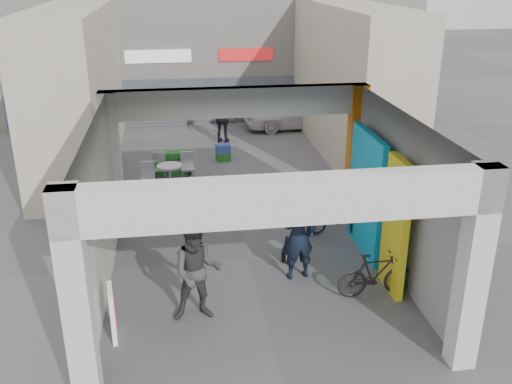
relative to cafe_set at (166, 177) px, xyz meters
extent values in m
plane|color=#535358|center=(1.83, -4.84, -0.33)|extent=(90.00, 90.00, 0.00)
cube|color=beige|center=(-1.17, -8.84, 1.42)|extent=(0.40, 0.40, 3.50)
cube|color=beige|center=(-1.17, -2.84, 1.42)|extent=(0.40, 0.40, 3.50)
cube|color=beige|center=(4.83, -8.84, 1.42)|extent=(0.40, 0.40, 3.50)
cube|color=#D3680C|center=(4.83, -2.84, 1.42)|extent=(0.40, 0.40, 3.50)
plane|color=silver|center=(-1.17, -5.84, 1.42)|extent=(0.00, 6.40, 6.40)
plane|color=gray|center=(4.83, -5.84, 1.42)|extent=(0.00, 6.40, 6.40)
cube|color=#0DA2D9|center=(4.53, -4.64, 1.07)|extent=(0.15, 2.00, 2.80)
cube|color=yellow|center=(4.53, -6.44, 1.07)|extent=(0.15, 1.00, 2.80)
plane|color=#B1B0AC|center=(1.83, -5.84, 3.17)|extent=(6.40, 6.40, 0.00)
cube|color=beige|center=(1.83, -2.79, 2.82)|extent=(6.40, 0.30, 0.70)
cube|color=beige|center=(1.83, -8.89, 2.82)|extent=(6.40, 0.30, 0.70)
cube|color=white|center=(1.83, -2.62, 2.77)|extent=(4.20, 0.05, 0.55)
cube|color=silver|center=(1.83, 9.16, 3.67)|extent=(18.00, 4.00, 8.00)
cube|color=#515966|center=(1.83, 7.11, 0.67)|extent=(16.20, 0.06, 1.80)
cube|color=white|center=(-0.17, 7.12, 2.47)|extent=(2.60, 0.06, 0.50)
cube|color=red|center=(3.33, 7.12, 2.47)|extent=(2.20, 0.06, 0.50)
cube|color=#BDB39C|center=(-2.67, 2.66, 2.17)|extent=(2.00, 9.00, 5.00)
cube|color=#BDB39C|center=(6.33, 2.66, 2.17)|extent=(2.00, 9.00, 5.00)
cylinder|color=#999CA2|center=(0.20, -2.35, 0.12)|extent=(0.09, 0.09, 0.91)
cylinder|color=#999CA2|center=(1.79, -2.54, 0.15)|extent=(0.09, 0.09, 0.96)
cylinder|color=#999CA2|center=(3.55, -2.59, 0.14)|extent=(0.09, 0.09, 0.95)
cube|color=white|center=(-0.92, -7.31, 0.17)|extent=(0.15, 0.56, 1.00)
cube|color=red|center=(-0.88, -7.31, 0.22)|extent=(0.09, 0.39, 0.40)
cube|color=white|center=(-0.92, -2.92, 0.17)|extent=(0.08, 0.55, 1.00)
cube|color=red|center=(-0.88, -2.92, 0.22)|extent=(0.04, 0.39, 0.40)
cylinder|color=#AFAFB5|center=(0.12, -0.30, 0.05)|extent=(0.06, 0.06, 0.76)
cylinder|color=#AFAFB5|center=(0.12, -0.30, -0.32)|extent=(0.46, 0.46, 0.02)
cylinder|color=#AFAFB5|center=(0.12, -0.30, 0.43)|extent=(0.74, 0.74, 0.05)
cube|color=#AFAFB5|center=(-0.51, -0.51, -0.10)|extent=(0.40, 0.40, 0.47)
cube|color=#AFAFB5|center=(-0.51, -0.32, 0.37)|extent=(0.40, 0.05, 0.47)
cube|color=#AFAFB5|center=(0.65, 0.23, -0.10)|extent=(0.40, 0.40, 0.47)
cube|color=#AFAFB5|center=(0.65, 0.42, 0.37)|extent=(0.40, 0.05, 0.47)
cube|color=#AFAFB5|center=(-0.19, 0.34, -0.10)|extent=(0.40, 0.40, 0.47)
cube|color=#AFAFB5|center=(-0.19, 0.53, 0.37)|extent=(0.40, 0.05, 0.47)
cube|color=black|center=(0.13, 0.64, -0.18)|extent=(1.27, 0.63, 0.32)
cube|color=#1C5C1A|center=(0.13, 0.49, -0.02)|extent=(1.05, 0.37, 0.19)
cube|color=#1C5C1A|center=(0.13, 0.64, 0.19)|extent=(1.05, 0.37, 0.19)
cube|color=#1C5C1A|center=(0.13, 0.80, 0.40)|extent=(1.05, 0.37, 0.19)
cube|color=#1C5C1A|center=(1.90, 2.25, -0.19)|extent=(0.50, 0.42, 0.28)
cube|color=#27448F|center=(1.90, 2.25, 0.09)|extent=(0.50, 0.42, 0.28)
cube|color=black|center=(2.70, -4.93, -0.21)|extent=(0.25, 0.33, 0.25)
cube|color=black|center=(2.70, -5.06, -0.03)|extent=(0.19, 0.16, 0.37)
cube|color=white|center=(2.70, -5.15, -0.07)|extent=(0.15, 0.03, 0.35)
cylinder|color=white|center=(2.64, -5.13, -0.19)|extent=(0.05, 0.05, 0.29)
cylinder|color=white|center=(2.75, -5.13, -0.19)|extent=(0.05, 0.05, 0.29)
sphere|color=black|center=(2.70, -5.08, 0.20)|extent=(0.19, 0.19, 0.19)
cube|color=white|center=(2.70, -5.18, 0.18)|extent=(0.08, 0.12, 0.06)
cone|color=black|center=(2.64, -5.04, 0.29)|extent=(0.07, 0.07, 0.08)
cone|color=black|center=(2.75, -5.04, 0.29)|extent=(0.07, 0.07, 0.08)
imported|color=black|center=(2.74, -5.69, 0.63)|extent=(0.77, 0.58, 1.92)
imported|color=#3B3A3D|center=(0.61, -6.90, 0.64)|extent=(0.95, 0.75, 1.94)
imported|color=#5776AA|center=(3.40, -3.64, 0.41)|extent=(0.76, 0.53, 1.49)
imported|color=black|center=(2.10, 4.33, 0.60)|extent=(1.19, 0.84, 1.87)
imported|color=black|center=(4.13, -3.95, 0.12)|extent=(1.84, 1.17, 0.92)
imported|color=black|center=(4.13, -6.64, 0.14)|extent=(1.58, 0.47, 0.94)
imported|color=silver|center=(5.02, 5.88, 0.31)|extent=(3.91, 1.81, 1.30)
camera|label=1|loc=(0.35, -16.06, 5.86)|focal=40.00mm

